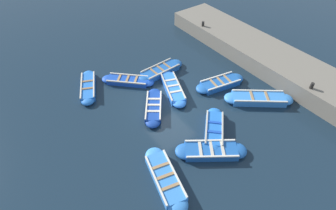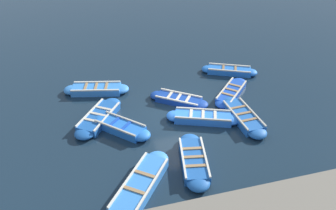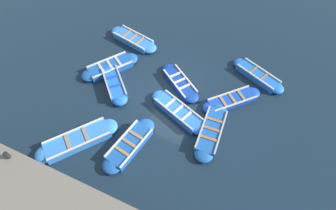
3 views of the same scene
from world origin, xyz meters
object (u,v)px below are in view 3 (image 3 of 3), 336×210
boat_far_corner (114,84)px  boat_end_of_row (130,145)px  boat_stern_in (180,83)px  bollard_mid_north (7,155)px  boat_outer_right (211,131)px  boat_tucked (232,100)px  boat_inner_gap (110,67)px  boat_bow_out (178,111)px  boat_outer_left (78,140)px  boat_mid_row (133,39)px  boat_drifting (258,75)px

boat_far_corner → boat_end_of_row: bearing=-138.7°
boat_stern_in → boat_far_corner: size_ratio=1.07×
boat_end_of_row → bollard_mid_north: bearing=126.1°
boat_far_corner → bollard_mid_north: bollard_mid_north is taller
boat_outer_right → boat_end_of_row: bearing=124.8°
boat_end_of_row → boat_tucked: size_ratio=1.16×
boat_inner_gap → boat_stern_in: bearing=-82.5°
bollard_mid_north → boat_bow_out: bearing=-43.8°
boat_far_corner → boat_outer_right: size_ratio=0.80×
boat_far_corner → boat_outer_left: 3.80m
boat_mid_row → bollard_mid_north: bearing=176.3°
boat_stern_in → boat_tucked: size_ratio=1.02×
boat_inner_gap → boat_outer_right: 7.06m
boat_drifting → boat_outer_left: size_ratio=0.90×
boat_bow_out → boat_end_of_row: bearing=153.2°
boat_far_corner → boat_bow_out: 4.00m
boat_mid_row → boat_end_of_row: 7.55m
boat_stern_in → boat_end_of_row: (-4.59, 0.69, 0.02)m
bollard_mid_north → boat_stern_in: bearing=-32.2°
boat_tucked → boat_drifting: size_ratio=0.89×
boat_mid_row → boat_end_of_row: size_ratio=1.06×
boat_stern_in → boat_drifting: size_ratio=0.90×
boat_far_corner → boat_bow_out: size_ratio=0.79×
boat_end_of_row → boat_inner_gap: bearing=41.2°
boat_inner_gap → boat_tucked: bearing=-85.6°
boat_drifting → boat_outer_left: 10.40m
boat_bow_out → boat_drifting: size_ratio=1.07×
boat_stern_in → boat_drifting: boat_drifting is taller
boat_far_corner → boat_drifting: boat_far_corner is taller
boat_end_of_row → boat_outer_right: bearing=-55.2°
boat_stern_in → boat_bow_out: (-1.87, -0.68, 0.03)m
boat_stern_in → boat_end_of_row: bearing=171.4°
boat_bow_out → boat_drifting: boat_bow_out is taller
boat_drifting → boat_outer_left: (-7.71, 6.98, 0.03)m
boat_end_of_row → boat_drifting: (6.91, -4.58, -0.01)m
boat_outer_right → bollard_mid_north: 9.12m
boat_outer_right → boat_inner_gap: bearing=75.8°
bollard_mid_north → boat_outer_left: bearing=-37.8°
boat_far_corner → boat_outer_right: 5.97m
boat_mid_row → boat_far_corner: bearing=-167.6°
boat_far_corner → boat_tucked: boat_far_corner is taller
boat_far_corner → boat_end_of_row: boat_far_corner is taller
boat_far_corner → boat_tucked: (1.60, -6.32, -0.04)m
boat_mid_row → boat_end_of_row: bearing=-152.9°
boat_drifting → bollard_mid_north: (-9.87, 8.65, 1.10)m
boat_far_corner → bollard_mid_north: size_ratio=8.17×
boat_mid_row → boat_drifting: boat_mid_row is taller
boat_stern_in → boat_bow_out: 1.99m
boat_mid_row → bollard_mid_north: 9.76m
boat_bow_out → boat_inner_gap: (1.31, 4.90, -0.01)m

